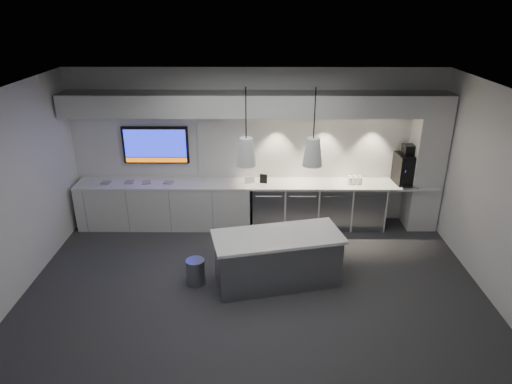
{
  "coord_description": "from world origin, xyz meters",
  "views": [
    {
      "loc": [
        0.07,
        -5.87,
        4.11
      ],
      "look_at": [
        0.02,
        1.1,
        1.16
      ],
      "focal_mm": 32.0,
      "sensor_mm": 36.0,
      "label": 1
    }
  ],
  "objects_px": {
    "coffee_machine": "(407,167)",
    "bin": "(196,272)",
    "island": "(277,259)",
    "wall_tv": "(156,145)"
  },
  "relations": [
    {
      "from": "island",
      "to": "coffee_machine",
      "type": "xyz_separation_m",
      "value": [
        2.5,
        1.99,
        0.79
      ]
    },
    {
      "from": "bin",
      "to": "island",
      "type": "bearing_deg",
      "value": 1.76
    },
    {
      "from": "island",
      "to": "bin",
      "type": "distance_m",
      "value": 1.29
    },
    {
      "from": "wall_tv",
      "to": "coffee_machine",
      "type": "bearing_deg",
      "value": -2.97
    },
    {
      "from": "wall_tv",
      "to": "coffee_machine",
      "type": "height_order",
      "value": "wall_tv"
    },
    {
      "from": "island",
      "to": "wall_tv",
      "type": "bearing_deg",
      "value": 122.45
    },
    {
      "from": "wall_tv",
      "to": "island",
      "type": "relative_size",
      "value": 0.6
    },
    {
      "from": "coffee_machine",
      "to": "bin",
      "type": "bearing_deg",
      "value": -156.87
    },
    {
      "from": "island",
      "to": "bin",
      "type": "height_order",
      "value": "island"
    },
    {
      "from": "island",
      "to": "bin",
      "type": "bearing_deg",
      "value": 168.92
    }
  ]
}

